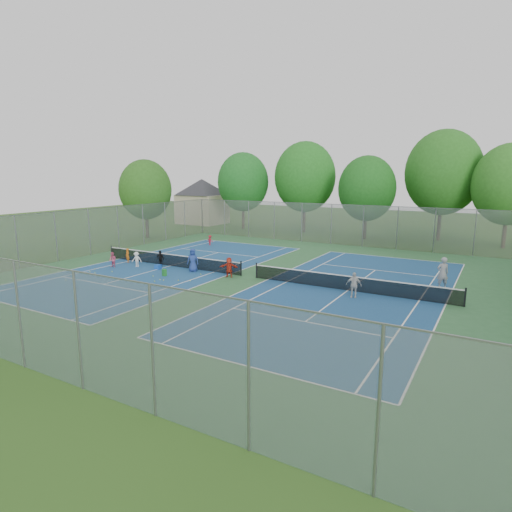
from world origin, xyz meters
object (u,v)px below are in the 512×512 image
at_px(net_left, 170,260).
at_px(ball_crate, 158,267).
at_px(instructor, 443,273).
at_px(net_right, 348,284).
at_px(ball_hopper, 164,273).

xyz_separation_m(net_left, ball_crate, (-0.08, -1.28, -0.28)).
xyz_separation_m(net_left, instructor, (18.85, 3.36, 0.54)).
height_order(net_right, instructor, instructor).
bearing_deg(net_right, ball_hopper, -167.50).
relative_size(ball_crate, ball_hopper, 0.81).
height_order(net_right, ball_crate, net_right).
relative_size(net_left, ball_crate, 32.24).
height_order(net_left, ball_crate, net_left).
relative_size(net_right, ball_crate, 32.24).
height_order(ball_crate, instructor, instructor).
height_order(net_left, net_right, same).
height_order(net_left, ball_hopper, net_left).
bearing_deg(net_right, instructor, 34.74).
bearing_deg(ball_hopper, instructor, 19.59).
bearing_deg(ball_crate, instructor, 13.76).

